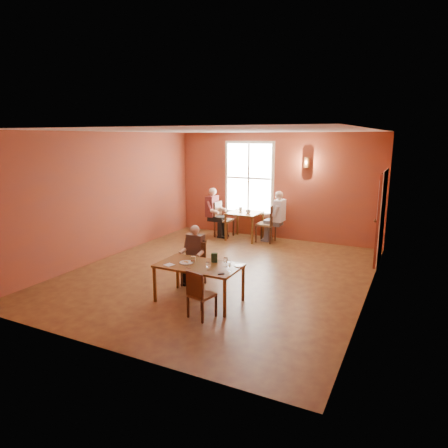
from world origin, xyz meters
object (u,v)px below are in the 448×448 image
at_px(diner_main, 192,258).
at_px(chair_diner_maroon, 224,219).
at_px(chair_empty, 202,294).
at_px(second_table, 245,226).
at_px(chair_diner_white, 266,223).
at_px(main_table, 199,283).
at_px(chair_diner_main, 193,264).
at_px(diner_maroon, 223,213).
at_px(diner_white, 267,217).

height_order(diner_main, chair_diner_maroon, diner_main).
height_order(chair_empty, chair_diner_maroon, chair_diner_maroon).
height_order(second_table, chair_diner_white, chair_diner_white).
bearing_deg(main_table, second_table, 103.24).
distance_m(second_table, chair_diner_maroon, 0.66).
bearing_deg(diner_main, chair_diner_main, -90.00).
bearing_deg(chair_diner_white, main_table, -174.93).
relative_size(chair_diner_main, diner_main, 0.75).
relative_size(main_table, second_table, 1.65).
height_order(chair_diner_main, diner_main, diner_main).
height_order(chair_diner_maroon, diner_maroon, diner_maroon).
bearing_deg(chair_diner_maroon, diner_main, 17.38).
bearing_deg(chair_empty, chair_diner_white, 112.60).
xyz_separation_m(chair_diner_white, diner_white, (0.03, 0.00, 0.17)).
bearing_deg(chair_diner_white, chair_diner_main, 178.39).
xyz_separation_m(chair_diner_main, diner_maroon, (-1.22, 3.78, 0.27)).
height_order(second_table, diner_white, diner_white).
bearing_deg(main_table, chair_empty, -56.04).
xyz_separation_m(second_table, diner_maroon, (-0.68, 0.00, 0.30)).
height_order(second_table, diner_maroon, diner_maroon).
relative_size(diner_main, chair_empty, 1.40).
bearing_deg(diner_main, second_table, -81.89).
bearing_deg(diner_maroon, chair_diner_maroon, 90.00).
relative_size(main_table, diner_white, 1.06).
height_order(main_table, diner_main, diner_main).
bearing_deg(diner_main, chair_empty, 126.68).
distance_m(diner_white, diner_maroon, 1.36).
distance_m(chair_diner_main, chair_empty, 1.46).
distance_m(second_table, chair_diner_white, 0.66).
distance_m(chair_empty, diner_white, 5.03).
xyz_separation_m(chair_diner_main, second_table, (-0.54, 3.78, -0.03)).
xyz_separation_m(chair_empty, second_table, (-1.40, 4.97, -0.01)).
bearing_deg(diner_maroon, second_table, 90.00).
bearing_deg(chair_empty, diner_white, 112.26).
bearing_deg(diner_main, diner_maroon, -72.21).
relative_size(chair_empty, chair_diner_white, 0.77).
relative_size(chair_diner_maroon, diner_maroon, 0.74).
bearing_deg(main_table, chair_diner_maroon, 110.91).
distance_m(diner_main, second_table, 3.86).
distance_m(chair_diner_white, diner_maroon, 1.34).
xyz_separation_m(second_table, diner_white, (0.68, 0.00, 0.30)).
xyz_separation_m(diner_main, second_table, (-0.54, 3.81, -0.17)).
bearing_deg(diner_white, chair_diner_main, 177.94).
distance_m(chair_empty, chair_diner_white, 5.02).
bearing_deg(chair_diner_white, diner_main, 178.40).
height_order(diner_main, chair_diner_white, diner_main).
distance_m(main_table, chair_empty, 0.65).
bearing_deg(second_table, diner_white, 0.00).
bearing_deg(chair_diner_white, second_table, 90.00).
distance_m(main_table, chair_diner_white, 4.45).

